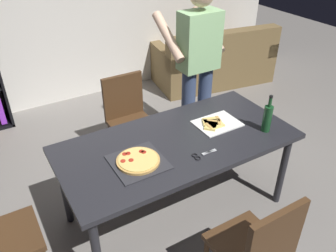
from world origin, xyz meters
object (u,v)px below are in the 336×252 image
object	(u,v)px
chair_near_camera	(258,246)
couch	(214,63)
person_serving_pizza	(197,63)
pepperoni_pizza_on_tray	(138,161)
chair_far_side	(128,114)
wine_bottle	(267,118)
kitchen_scissors	(201,155)
dining_table	(178,148)

from	to	relation	value
chair_near_camera	couch	size ratio (longest dim) A/B	0.50
person_serving_pizza	pepperoni_pizza_on_tray	bearing A→B (deg)	-142.66
chair_near_camera	pepperoni_pizza_on_tray	xyz separation A→B (m)	(-0.39, 0.84, 0.25)
person_serving_pizza	pepperoni_pizza_on_tray	distance (m)	1.34
chair_far_side	person_serving_pizza	distance (m)	0.85
chair_far_side	wine_bottle	bearing A→B (deg)	-59.81
person_serving_pizza	kitchen_scissors	size ratio (longest dim) A/B	9.04
chair_far_side	pepperoni_pizza_on_tray	xyz separation A→B (m)	(-0.39, -1.02, 0.25)
pepperoni_pizza_on_tray	wine_bottle	xyz separation A→B (m)	(1.07, -0.15, 0.10)
couch	pepperoni_pizza_on_tray	size ratio (longest dim) A/B	4.90
dining_table	chair_near_camera	xyz separation A→B (m)	(-0.00, -0.93, -0.17)
chair_near_camera	couch	bearing A→B (deg)	57.07
dining_table	chair_far_side	xyz separation A→B (m)	(0.00, 0.93, -0.17)
chair_far_side	kitchen_scissors	xyz separation A→B (m)	(0.04, -1.18, 0.24)
wine_bottle	kitchen_scissors	xyz separation A→B (m)	(-0.64, -0.01, -0.11)
wine_bottle	couch	bearing A→B (deg)	61.53
chair_near_camera	pepperoni_pizza_on_tray	bearing A→B (deg)	114.77
person_serving_pizza	wine_bottle	distance (m)	0.96
couch	person_serving_pizza	size ratio (longest dim) A/B	1.03
chair_near_camera	person_serving_pizza	bearing A→B (deg)	68.01
dining_table	chair_far_side	size ratio (longest dim) A/B	2.06
pepperoni_pizza_on_tray	person_serving_pizza	bearing A→B (deg)	37.34
couch	kitchen_scissors	distance (m)	2.94
dining_table	wine_bottle	bearing A→B (deg)	-19.44
dining_table	pepperoni_pizza_on_tray	world-z (taller)	pepperoni_pizza_on_tray
pepperoni_pizza_on_tray	chair_near_camera	bearing A→B (deg)	-65.23
couch	dining_table	bearing A→B (deg)	-133.57
chair_far_side	kitchen_scissors	bearing A→B (deg)	-87.93
couch	pepperoni_pizza_on_tray	bearing A→B (deg)	-137.64
dining_table	pepperoni_pizza_on_tray	size ratio (longest dim) A/B	5.02
pepperoni_pizza_on_tray	wine_bottle	size ratio (longest dim) A/B	1.17
couch	chair_far_side	bearing A→B (deg)	-150.83
person_serving_pizza	wine_bottle	xyz separation A→B (m)	(0.02, -0.95, -0.13)
couch	person_serving_pizza	world-z (taller)	person_serving_pizza
wine_bottle	chair_near_camera	bearing A→B (deg)	-134.64
kitchen_scissors	dining_table	bearing A→B (deg)	99.70
chair_near_camera	couch	distance (m)	3.48
chair_near_camera	couch	xyz separation A→B (m)	(1.89, 2.92, -0.21)
person_serving_pizza	pepperoni_pizza_on_tray	world-z (taller)	person_serving_pizza
chair_near_camera	pepperoni_pizza_on_tray	world-z (taller)	chair_near_camera
pepperoni_pizza_on_tray	kitchen_scissors	size ratio (longest dim) A/B	1.90
dining_table	chair_near_camera	world-z (taller)	chair_near_camera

